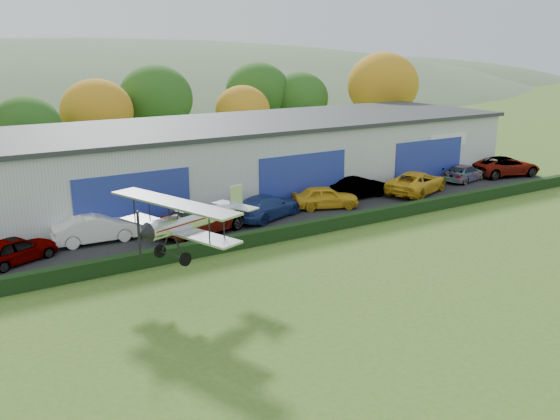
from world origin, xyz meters
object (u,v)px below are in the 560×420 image
car_7 (465,173)px  biplane (190,218)px  car_5 (360,187)px  car_6 (417,182)px  car_0 (15,250)px  car_3 (267,206)px  hangar (260,154)px  car_4 (325,197)px  car_8 (506,166)px  car_2 (202,219)px  car_1 (96,228)px

car_7 → biplane: bearing=95.1°
car_5 → car_6: 4.61m
car_0 → biplane: size_ratio=0.60×
car_3 → car_7: size_ratio=1.16×
hangar → car_4: 7.89m
car_3 → car_7: 19.28m
car_3 → car_4: (4.63, 0.02, -0.00)m
car_8 → biplane: 33.89m
car_2 → car_6: size_ratio=1.00×
car_6 → car_8: (10.87, 0.56, -0.01)m
car_0 → car_7: size_ratio=0.91×
car_4 → biplane: biplane is taller
car_3 → car_8: size_ratio=0.90×
car_2 → car_4: 9.49m
car_4 → car_1: bearing=107.6°
car_6 → car_3: bearing=68.4°
car_8 → car_1: bearing=101.8°
car_5 → car_7: size_ratio=1.02×
hangar → car_3: bearing=-117.0°
car_2 → car_5: car_2 is taller
car_0 → car_8: (38.79, 0.65, 0.11)m
car_4 → biplane: (-13.46, -8.43, 2.70)m
hangar → car_1: size_ratio=8.48×
car_0 → car_3: bearing=-112.3°
hangar → car_7: bearing=-24.0°
car_0 → car_2: size_ratio=0.70×
hangar → car_5: hangar is taller
car_2 → car_0: bearing=68.7°
car_0 → car_7: bearing=-111.6°
car_7 → car_8: 4.55m
car_1 → car_4: car_1 is taller
car_5 → car_7: (10.78, -0.25, -0.10)m
car_0 → car_4: car_4 is taller
car_8 → car_3: bearing=103.6°
car_7 → biplane: (-28.09, -9.22, 2.80)m
car_4 → car_8: (19.16, 0.36, 0.05)m
car_1 → car_6: 23.53m
car_3 → car_6: bearing=-110.9°
car_7 → car_8: car_8 is taller
car_5 → car_2: bearing=95.0°
car_3 → car_4: bearing=-109.9°
car_1 → car_0: bearing=108.7°
car_3 → car_8: (23.79, 0.37, 0.05)m
car_0 → car_6: car_6 is taller
car_4 → car_5: (3.85, 1.04, -0.00)m
car_1 → car_4: (15.21, -0.92, -0.02)m
car_6 → car_8: bearing=-107.8°
biplane → car_4: bearing=13.0°
hangar → car_8: 21.25m
car_4 → biplane: bearing=143.1°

